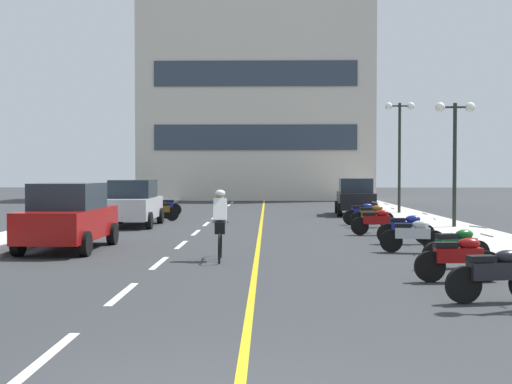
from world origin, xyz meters
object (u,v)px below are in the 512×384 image
at_px(parked_car_mid, 133,203).
at_px(motorcycle_1, 496,274).
at_px(motorcycle_8, 363,213).
at_px(motorcycle_5, 406,228).
at_px(motorcycle_11, 164,206).
at_px(cyclist_rider, 220,223).
at_px(street_lamp_mid, 455,134).
at_px(motorcycle_10, 154,208).
at_px(motorcycle_6, 377,221).
at_px(motorcycle_7, 372,215).
at_px(parked_car_near, 69,216).
at_px(motorcycle_3, 457,247).
at_px(parked_car_far, 355,197).
at_px(motorcycle_2, 459,258).
at_px(street_lamp_far, 400,133).
at_px(motorcycle_4, 413,235).

height_order(parked_car_mid, motorcycle_1, parked_car_mid).
bearing_deg(motorcycle_8, parked_car_mid, -174.07).
height_order(motorcycle_1, motorcycle_5, same).
bearing_deg(motorcycle_11, cyclist_rider, -76.86).
height_order(street_lamp_mid, motorcycle_5, street_lamp_mid).
relative_size(motorcycle_8, motorcycle_10, 0.97).
distance_m(motorcycle_6, motorcycle_11, 13.49).
relative_size(motorcycle_5, motorcycle_6, 1.00).
relative_size(street_lamp_mid, parked_car_mid, 1.08).
height_order(street_lamp_mid, motorcycle_8, street_lamp_mid).
xyz_separation_m(motorcycle_7, motorcycle_8, (-0.15, 1.45, 0.00)).
height_order(parked_car_near, motorcycle_10, parked_car_near).
bearing_deg(motorcycle_5, motorcycle_3, -89.05).
xyz_separation_m(motorcycle_1, motorcycle_10, (-8.91, 20.05, 0.00)).
height_order(parked_car_mid, motorcycle_7, parked_car_mid).
bearing_deg(motorcycle_7, motorcycle_6, -96.24).
bearing_deg(motorcycle_5, cyclist_rider, -144.54).
height_order(motorcycle_8, motorcycle_10, same).
bearing_deg(parked_car_far, motorcycle_2, -91.90).
height_order(parked_car_mid, motorcycle_6, parked_car_mid).
bearing_deg(motorcycle_5, motorcycle_6, 98.24).
xyz_separation_m(street_lamp_far, motorcycle_3, (-2.38, -18.86, -3.61)).
relative_size(parked_car_far, motorcycle_5, 2.53).
bearing_deg(motorcycle_7, parked_car_near, -140.61).
xyz_separation_m(parked_car_far, motorcycle_11, (-9.44, -0.69, -0.44)).
bearing_deg(motorcycle_5, parked_car_near, -170.14).
bearing_deg(motorcycle_8, motorcycle_3, -88.66).
distance_m(motorcycle_3, motorcycle_11, 20.36).
xyz_separation_m(motorcycle_3, motorcycle_5, (-0.08, 5.02, 0.00)).
xyz_separation_m(parked_car_near, cyclist_rider, (4.27, -2.07, -0.03)).
height_order(parked_car_far, motorcycle_8, parked_car_far).
bearing_deg(motorcycle_11, motorcycle_1, -68.34).
relative_size(parked_car_far, motorcycle_2, 2.52).
relative_size(street_lamp_far, motorcycle_10, 3.21).
bearing_deg(motorcycle_7, motorcycle_5, -89.42).
relative_size(motorcycle_4, motorcycle_6, 0.99).
bearing_deg(parked_car_near, street_lamp_far, 52.37).
xyz_separation_m(street_lamp_mid, motorcycle_10, (-12.07, 6.01, -3.04)).
relative_size(motorcycle_2, motorcycle_11, 1.00).
relative_size(motorcycle_8, motorcycle_11, 0.98).
xyz_separation_m(motorcycle_2, motorcycle_6, (-0.02, 9.75, 0.00)).
distance_m(street_lamp_mid, parked_car_mid, 12.51).
bearing_deg(motorcycle_10, motorcycle_5, -50.07).
bearing_deg(motorcycle_3, motorcycle_1, -96.65).
height_order(motorcycle_2, motorcycle_5, same).
relative_size(parked_car_far, motorcycle_10, 2.52).
bearing_deg(motorcycle_10, motorcycle_7, -28.51).
xyz_separation_m(street_lamp_mid, parked_car_mid, (-12.14, 1.51, -2.59)).
relative_size(street_lamp_mid, motorcycle_5, 2.68).
xyz_separation_m(parked_car_mid, motorcycle_4, (9.10, -8.72, -0.44)).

